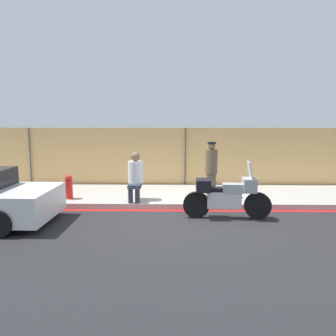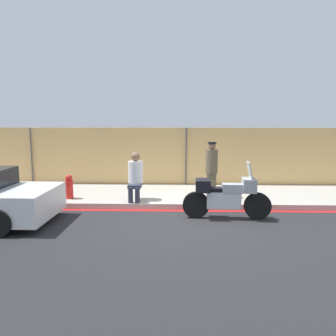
# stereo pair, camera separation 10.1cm
# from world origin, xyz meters

# --- Properties ---
(ground_plane) EXTENTS (120.00, 120.00, 0.00)m
(ground_plane) POSITION_xyz_m (0.00, 0.00, 0.00)
(ground_plane) COLOR #262628
(sidewalk) EXTENTS (41.47, 2.80, 0.16)m
(sidewalk) POSITION_xyz_m (0.00, 2.37, 0.08)
(sidewalk) COLOR #ADA89E
(sidewalk) RESTS_ON ground_plane
(curb_paint_stripe) EXTENTS (41.47, 0.18, 0.01)m
(curb_paint_stripe) POSITION_xyz_m (0.00, 0.88, 0.00)
(curb_paint_stripe) COLOR red
(curb_paint_stripe) RESTS_ON ground_plane
(storefront_fence) EXTENTS (39.40, 0.17, 2.20)m
(storefront_fence) POSITION_xyz_m (0.00, 3.86, 1.10)
(storefront_fence) COLOR #E5B26B
(storefront_fence) RESTS_ON ground_plane
(motorcycle) EXTENTS (2.22, 0.55, 1.45)m
(motorcycle) POSITION_xyz_m (0.92, 0.22, 0.58)
(motorcycle) COLOR black
(motorcycle) RESTS_ON ground_plane
(officer_standing) EXTENTS (0.36, 0.36, 1.67)m
(officer_standing) POSITION_xyz_m (0.72, 1.90, 1.01)
(officer_standing) COLOR brown
(officer_standing) RESTS_ON sidewalk
(person_seated_on_curb) EXTENTS (0.43, 0.73, 1.39)m
(person_seated_on_curb) POSITION_xyz_m (-1.53, 1.46, 0.93)
(person_seated_on_curb) COLOR #2D3342
(person_seated_on_curb) RESTS_ON sidewalk
(fire_hydrant) EXTENTS (0.22, 0.28, 0.71)m
(fire_hydrant) POSITION_xyz_m (-3.52, 1.57, 0.51)
(fire_hydrant) COLOR red
(fire_hydrant) RESTS_ON sidewalk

